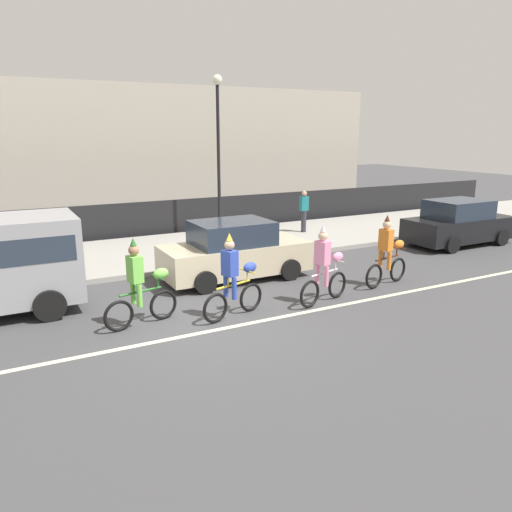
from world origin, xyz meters
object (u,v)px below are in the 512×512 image
object	(u,v)px
parade_cyclist_orange	(388,255)
street_lamp_post	(218,132)
pedestrian_onlooker	(304,210)
parade_cyclist_pink	(325,269)
parade_cyclist_lime	(141,287)
parade_cyclist_cobalt	(234,281)
parked_car_beige	(234,252)
parked_car_black	(458,224)

from	to	relation	value
parade_cyclist_orange	street_lamp_post	distance (m)	8.38
parade_cyclist_orange	street_lamp_post	size ratio (longest dim) A/B	0.33
pedestrian_onlooker	street_lamp_post	bearing A→B (deg)	161.25
parade_cyclist_pink	parade_cyclist_orange	bearing A→B (deg)	9.48
parade_cyclist_lime	parade_cyclist_orange	distance (m)	6.59
parade_cyclist_lime	parade_cyclist_cobalt	world-z (taller)	same
parked_car_beige	pedestrian_onlooker	distance (m)	6.47
parked_car_beige	street_lamp_post	distance (m)	6.35
parked_car_black	parade_cyclist_pink	bearing A→B (deg)	-159.91
parked_car_beige	parked_car_black	xyz separation A→B (m)	(9.05, 0.09, 0.00)
parade_cyclist_pink	parked_car_black	bearing A→B (deg)	20.09
parade_cyclist_lime	parked_car_black	xyz separation A→B (m)	(12.29, 2.29, -0.06)
parade_cyclist_orange	parked_car_beige	xyz separation A→B (m)	(-3.34, 2.46, -0.06)
street_lamp_post	pedestrian_onlooker	size ratio (longest dim) A/B	3.62
parade_cyclist_lime	parade_cyclist_pink	world-z (taller)	same
parade_cyclist_pink	parked_car_black	world-z (taller)	parade_cyclist_pink
parade_cyclist_pink	parade_cyclist_lime	bearing A→B (deg)	171.40
parade_cyclist_cobalt	parade_cyclist_pink	world-z (taller)	same
parade_cyclist_cobalt	street_lamp_post	world-z (taller)	street_lamp_post
parade_cyclist_lime	street_lamp_post	distance (m)	9.49
parked_car_beige	parade_cyclist_orange	bearing A→B (deg)	-36.39
parade_cyclist_lime	parked_car_beige	size ratio (longest dim) A/B	0.47
parade_cyclist_orange	street_lamp_post	world-z (taller)	street_lamp_post
parade_cyclist_cobalt	pedestrian_onlooker	xyz separation A→B (m)	(6.31, 6.78, 0.17)
parade_cyclist_lime	parade_cyclist_orange	world-z (taller)	same
parade_cyclist_cobalt	street_lamp_post	xyz separation A→B (m)	(3.16, 7.85, 3.15)
parade_cyclist_orange	parked_car_beige	distance (m)	4.15
parade_cyclist_lime	pedestrian_onlooker	world-z (taller)	parade_cyclist_lime
parade_cyclist_pink	street_lamp_post	distance (m)	8.65
parked_car_beige	parade_cyclist_cobalt	bearing A→B (deg)	-115.88
street_lamp_post	pedestrian_onlooker	bearing A→B (deg)	-18.75
parade_cyclist_orange	pedestrian_onlooker	xyz separation A→B (m)	(1.66, 6.56, 0.17)
parked_car_black	pedestrian_onlooker	bearing A→B (deg)	135.30
parade_cyclist_cobalt	parade_cyclist_pink	bearing A→B (deg)	-4.01
parade_cyclist_orange	parked_car_black	world-z (taller)	parade_cyclist_orange
parade_cyclist_cobalt	street_lamp_post	size ratio (longest dim) A/B	0.33
parade_cyclist_cobalt	parked_car_black	distance (m)	10.72
street_lamp_post	parked_car_beige	bearing A→B (deg)	-109.75
parked_car_black	street_lamp_post	world-z (taller)	street_lamp_post
parade_cyclist_lime	parade_cyclist_pink	distance (m)	4.31
parade_cyclist_lime	parade_cyclist_cobalt	size ratio (longest dim) A/B	1.00
parade_cyclist_orange	parked_car_beige	bearing A→B (deg)	143.61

